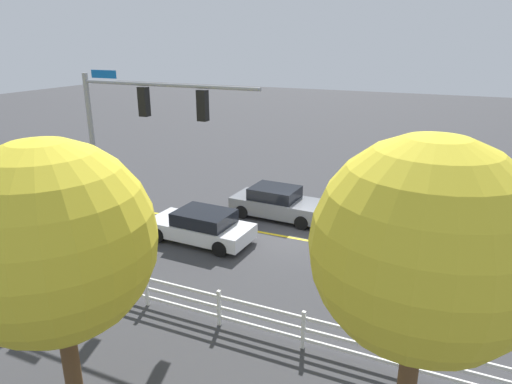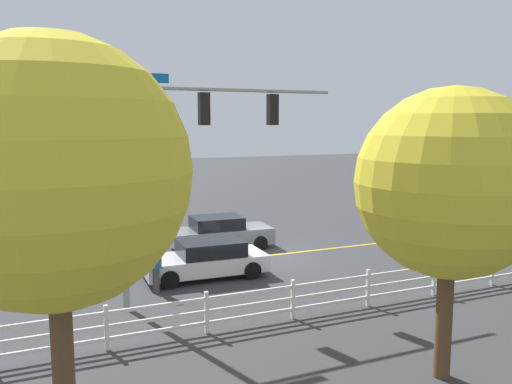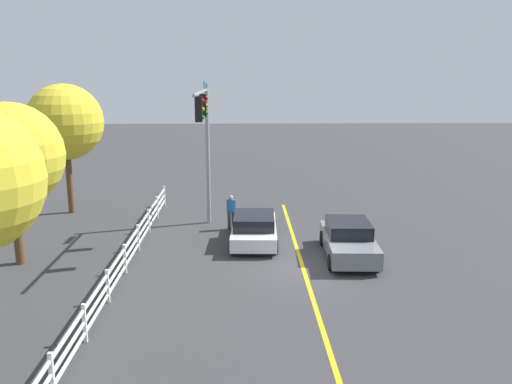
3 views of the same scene
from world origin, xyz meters
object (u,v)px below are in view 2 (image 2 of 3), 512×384
at_px(car_0, 207,259).
at_px(car_1, 220,233).
at_px(car_2, 468,214).
at_px(tree_1, 451,184).
at_px(pedestrian, 156,265).
at_px(tree_2, 53,174).

relative_size(car_0, car_1, 0.99).
distance_m(car_2, tree_1, 19.37).
bearing_deg(car_1, pedestrian, -126.89).
height_order(tree_1, tree_2, tree_2).
bearing_deg(pedestrian, tree_1, 110.52).
bearing_deg(tree_1, pedestrian, -61.56).
xyz_separation_m(car_2, pedestrian, (18.45, 4.62, 0.32)).
relative_size(pedestrian, tree_1, 0.27).
distance_m(car_0, pedestrian, 2.38).
bearing_deg(car_1, car_0, -114.07).
height_order(car_1, tree_1, tree_1).
height_order(car_1, tree_2, tree_2).
bearing_deg(car_1, car_2, 1.40).
height_order(car_0, pedestrian, pedestrian).
distance_m(car_1, pedestrian, 6.35).
bearing_deg(tree_1, car_0, -75.72).
xyz_separation_m(car_0, car_2, (-16.34, -3.55, -0.05)).
xyz_separation_m(car_0, car_1, (-1.92, -3.84, 0.05)).
xyz_separation_m(car_1, tree_1, (-0.46, 13.20, 3.61)).
xyz_separation_m(pedestrian, tree_2, (3.37, 8.73, 3.96)).
bearing_deg(car_0, tree_1, 106.44).
distance_m(car_0, car_2, 16.72).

